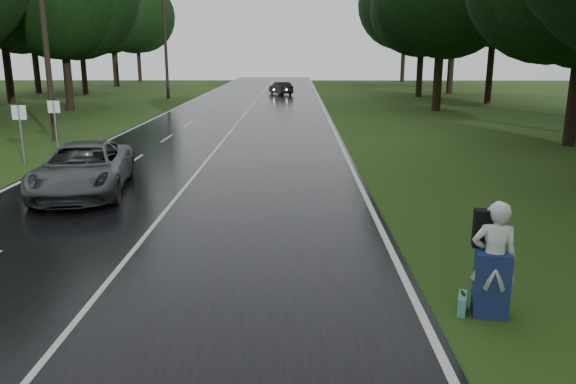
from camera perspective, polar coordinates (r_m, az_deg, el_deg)
The scene contains 16 objects.
ground at distance 10.29m, azimuth -20.52°, elevation -12.13°, with size 160.00×160.00×0.00m, color #274314.
road at distance 29.12m, azimuth -6.42°, elevation 5.40°, with size 12.00×140.00×0.04m, color black.
lane_center at distance 29.12m, azimuth -6.42°, elevation 5.44°, with size 0.12×140.00×0.01m, color silver.
grey_car at distance 18.78m, azimuth -20.10°, elevation 2.27°, with size 2.58×5.60×1.56m, color #4D5052.
far_car at distance 58.97m, azimuth -0.74°, elevation 10.51°, with size 1.34×3.85×1.27m, color black.
hitchhiker at distance 10.08m, azimuth 20.09°, elevation -6.81°, with size 0.81×0.76×2.03m.
suitcase at distance 10.32m, azimuth 17.27°, elevation -10.76°, with size 0.13×0.47×0.33m, color teal.
utility_pole_mid at distance 30.76m, azimuth -22.54°, elevation 4.83°, with size 1.80×0.28×9.02m, color black, non-canonical shape.
utility_pole_far at distance 55.17m, azimuth -12.07°, elevation 9.25°, with size 1.80×0.28×9.19m, color black, non-canonical shape.
road_sign_a at distance 24.80m, azimuth -25.17°, elevation 2.57°, with size 0.56×0.10×2.35m, color white, non-canonical shape.
road_sign_b at distance 27.69m, azimuth -22.32°, elevation 3.93°, with size 0.54×0.10×2.25m, color white, non-canonical shape.
tree_left_e at distance 46.35m, azimuth -21.19°, elevation 7.74°, with size 9.48×9.48×14.82m, color black, non-canonical shape.
tree_left_f at distance 62.06m, azimuth -19.85°, elevation 9.24°, with size 9.60×9.60×15.00m, color black, non-canonical shape.
tree_right_d at distance 30.12m, azimuth 26.60°, elevation 4.24°, with size 9.09×9.09×14.20m, color black, non-canonical shape.
tree_right_e at distance 44.53m, azimuth 14.78°, elevation 8.00°, with size 9.54×9.54×14.91m, color black, non-canonical shape.
tree_right_f at distance 57.85m, azimuth 13.10°, elevation 9.41°, with size 9.28×9.28×14.50m, color black, non-canonical shape.
Camera 1 is at (3.65, -8.56, 4.40)m, focal length 34.99 mm.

